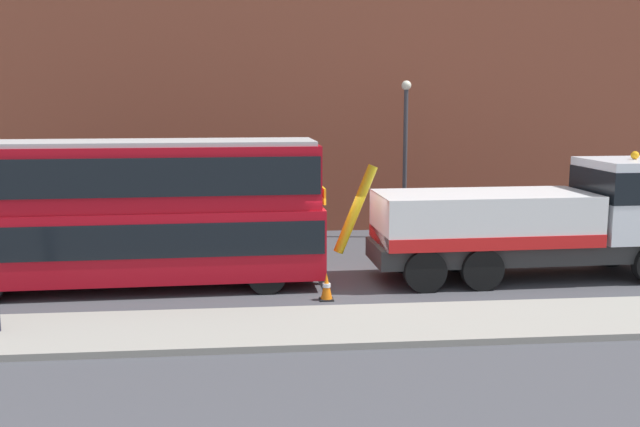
% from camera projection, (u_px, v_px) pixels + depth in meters
% --- Properties ---
extents(ground_plane, '(120.00, 120.00, 0.00)m').
position_uv_depth(ground_plane, '(346.00, 281.00, 20.32)').
color(ground_plane, '#424247').
extents(near_kerb, '(60.00, 2.80, 0.15)m').
position_uv_depth(near_kerb, '(371.00, 325.00, 16.19)').
color(near_kerb, gray).
rests_on(near_kerb, ground_plane).
extents(building_facade, '(60.00, 1.50, 16.00)m').
position_uv_depth(building_facade, '(318.00, 23.00, 27.41)').
color(building_facade, brown).
rests_on(building_facade, ground_plane).
extents(recovery_tow_truck, '(10.18, 2.91, 3.67)m').
position_uv_depth(recovery_tow_truck, '(543.00, 218.00, 20.51)').
color(recovery_tow_truck, '#2D2D2D').
rests_on(recovery_tow_truck, ground_plane).
extents(double_decker_bus, '(11.11, 2.88, 4.06)m').
position_uv_depth(double_decker_bus, '(120.00, 208.00, 19.26)').
color(double_decker_bus, '#B70C19').
rests_on(double_decker_bus, ground_plane).
extents(traffic_cone_near_bus, '(0.36, 0.36, 0.72)m').
position_uv_depth(traffic_cone_near_bus, '(327.00, 287.00, 18.39)').
color(traffic_cone_near_bus, orange).
rests_on(traffic_cone_near_bus, ground_plane).
extents(street_lamp, '(0.36, 0.36, 5.83)m').
position_uv_depth(street_lamp, '(405.00, 145.00, 26.28)').
color(street_lamp, '#38383D').
rests_on(street_lamp, ground_plane).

